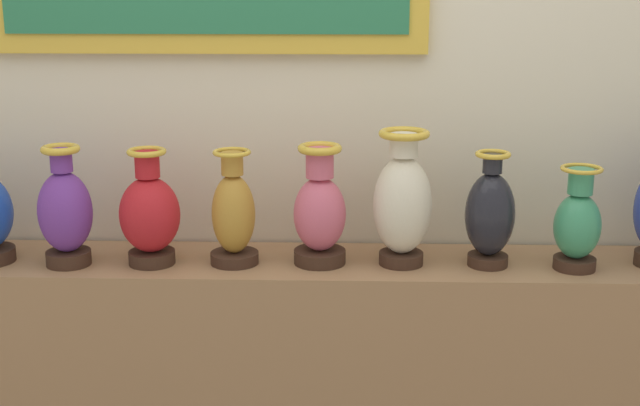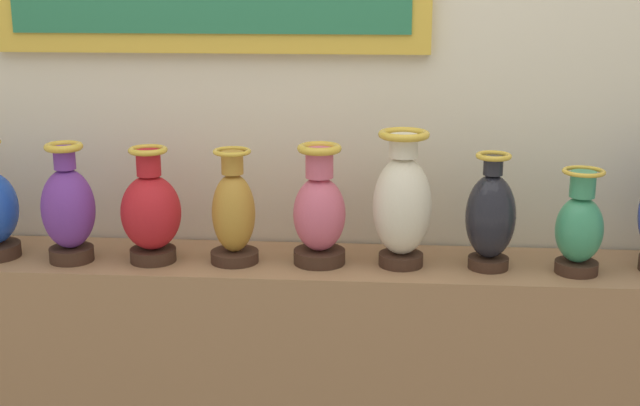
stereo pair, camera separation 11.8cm
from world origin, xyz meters
TOP-DOWN VIEW (x-y plane):
  - display_shelf at (0.00, 0.00)m, footprint 3.39×0.36m
  - back_wall at (-0.01, 0.24)m, footprint 5.76×0.14m
  - vase_violet at (-0.75, -0.06)m, footprint 0.16×0.16m
  - vase_crimson at (-0.50, -0.04)m, footprint 0.18×0.18m
  - vase_ochre at (-0.26, -0.03)m, footprint 0.14×0.14m
  - vase_rose at (0.00, -0.02)m, footprint 0.16×0.16m
  - vase_ivory at (0.24, -0.02)m, footprint 0.17×0.17m
  - vase_onyx at (0.50, -0.03)m, footprint 0.15×0.15m
  - vase_jade at (0.75, -0.05)m, footprint 0.14×0.14m

SIDE VIEW (x-z plane):
  - display_shelf at x=0.00m, z-range 0.00..0.94m
  - vase_jade at x=0.75m, z-range 0.92..1.23m
  - vase_ochre at x=-0.26m, z-range 0.92..1.26m
  - vase_crimson at x=-0.50m, z-range 0.92..1.27m
  - vase_onyx at x=0.50m, z-range 0.92..1.27m
  - vase_rose at x=0.00m, z-range 0.92..1.28m
  - vase_violet at x=-0.75m, z-range 0.92..1.29m
  - vase_ivory at x=0.24m, z-range 0.93..1.34m
  - back_wall at x=-0.01m, z-range 0.01..3.12m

